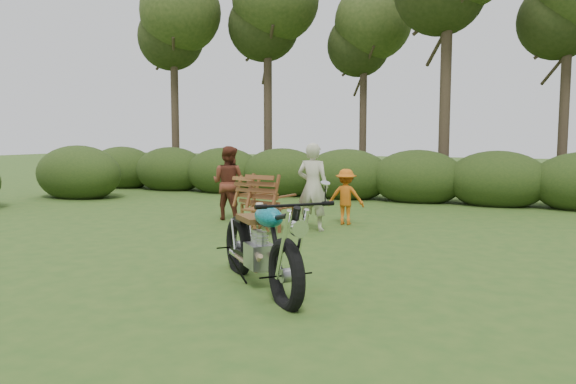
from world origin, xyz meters
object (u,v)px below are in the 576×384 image
at_px(motorcycle, 260,287).
at_px(lawn_chair_left, 259,224).
at_px(lawn_chair_right, 274,230).
at_px(side_table, 258,222).
at_px(child, 346,224).
at_px(adult_a, 313,230).
at_px(cup, 259,206).
at_px(adult_b, 229,219).

xyz_separation_m(motorcycle, lawn_chair_left, (-2.12, 4.10, 0.00)).
height_order(lawn_chair_right, side_table, lawn_chair_right).
bearing_deg(child, lawn_chair_left, 15.20).
xyz_separation_m(adult_a, child, (0.33, 0.94, 0.00)).
bearing_deg(cup, lawn_chair_left, 117.58).
bearing_deg(adult_a, cup, 54.23).
bearing_deg(adult_a, motorcycle, 100.51).
distance_m(side_table, cup, 0.30).
bearing_deg(adult_a, adult_b, -16.71).
height_order(adult_a, child, adult_a).
xyz_separation_m(side_table, child, (0.99, 1.89, -0.24)).
distance_m(lawn_chair_right, side_table, 0.78).
height_order(lawn_chair_right, child, child).
bearing_deg(motorcycle, lawn_chair_right, 156.54).
bearing_deg(lawn_chair_left, side_table, 136.14).
height_order(lawn_chair_left, adult_b, adult_b).
xyz_separation_m(cup, adult_b, (-1.50, 1.49, -0.54)).
xyz_separation_m(side_table, adult_a, (0.65, 0.95, -0.24)).
relative_size(cup, adult_a, 0.08).
xyz_separation_m(lawn_chair_right, child, (1.04, 1.15, 0.00)).
relative_size(lawn_chair_right, lawn_chair_left, 1.09).
bearing_deg(lawn_chair_left, lawn_chair_right, 160.66).
distance_m(side_table, adult_a, 1.18).
xyz_separation_m(lawn_chair_right, cup, (0.07, -0.74, 0.54)).
relative_size(lawn_chair_left, adult_b, 0.62).
bearing_deg(lawn_chair_right, child, -123.53).
distance_m(side_table, adult_b, 2.11).
distance_m(adult_a, child, 0.99).
distance_m(motorcycle, adult_b, 5.35).
xyz_separation_m(lawn_chair_right, lawn_chair_left, (-0.54, 0.43, 0.00)).
bearing_deg(side_table, cup, 9.41).
bearing_deg(cup, lawn_chair_right, 95.76).
height_order(motorcycle, side_table, motorcycle).
height_order(lawn_chair_left, side_table, side_table).
height_order(lawn_chair_left, adult_a, adult_a).
relative_size(motorcycle, lawn_chair_left, 2.37).
distance_m(lawn_chair_right, lawn_chair_left, 0.69).
relative_size(adult_b, child, 1.40).
relative_size(motorcycle, side_table, 4.68).
bearing_deg(side_table, lawn_chair_right, 93.82).
bearing_deg(side_table, lawn_chair_left, 116.53).
bearing_deg(child, adult_a, 61.22).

